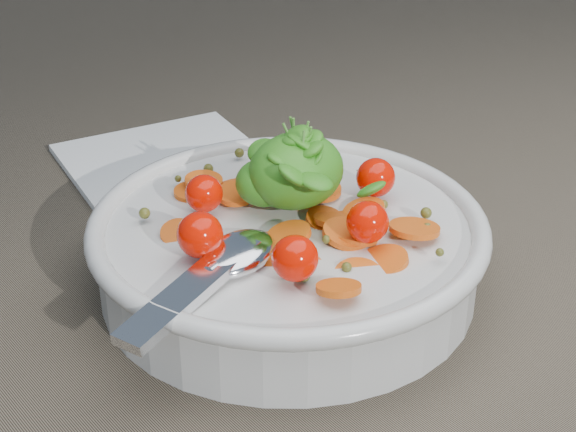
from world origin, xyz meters
TOP-DOWN VIEW (x-y plane):
  - ground at (0.00, 0.00)m, footprint 6.00×6.00m
  - bowl at (0.01, -0.01)m, footprint 0.27×0.25m
  - napkin at (0.04, 0.20)m, footprint 0.17×0.16m

SIDE VIEW (x-z plane):
  - ground at x=0.00m, z-range 0.00..0.00m
  - napkin at x=0.04m, z-range 0.00..0.01m
  - bowl at x=0.01m, z-range -0.02..0.08m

